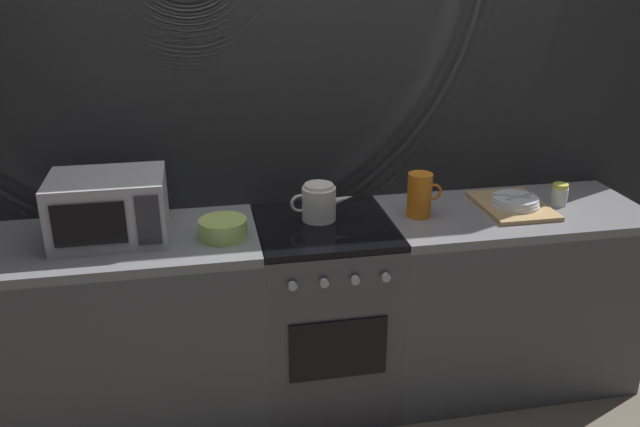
{
  "coord_description": "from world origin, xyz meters",
  "views": [
    {
      "loc": [
        -0.52,
        -2.6,
        2.02
      ],
      "look_at": [
        -0.02,
        0.0,
        0.95
      ],
      "focal_mm": 36.89,
      "sensor_mm": 36.0,
      "label": 1
    }
  ],
  "objects_px": {
    "kettle": "(319,202)",
    "pitcher": "(420,195)",
    "mixing_bowl": "(223,228)",
    "spice_jar": "(559,195)",
    "stove_unit": "(324,313)",
    "microwave": "(109,208)",
    "dish_pile": "(514,204)"
  },
  "relations": [
    {
      "from": "kettle",
      "to": "pitcher",
      "type": "distance_m",
      "value": 0.45
    },
    {
      "from": "mixing_bowl",
      "to": "spice_jar",
      "type": "relative_size",
      "value": 1.9
    },
    {
      "from": "kettle",
      "to": "mixing_bowl",
      "type": "distance_m",
      "value": 0.45
    },
    {
      "from": "mixing_bowl",
      "to": "spice_jar",
      "type": "xyz_separation_m",
      "value": [
        1.57,
        0.08,
        0.01
      ]
    },
    {
      "from": "stove_unit",
      "to": "pitcher",
      "type": "bearing_deg",
      "value": 1.63
    },
    {
      "from": "spice_jar",
      "to": "mixing_bowl",
      "type": "bearing_deg",
      "value": -177.23
    },
    {
      "from": "stove_unit",
      "to": "microwave",
      "type": "bearing_deg",
      "value": 178.57
    },
    {
      "from": "microwave",
      "to": "mixing_bowl",
      "type": "xyz_separation_m",
      "value": [
        0.45,
        -0.08,
        -0.1
      ]
    },
    {
      "from": "stove_unit",
      "to": "kettle",
      "type": "distance_m",
      "value": 0.53
    },
    {
      "from": "kettle",
      "to": "mixing_bowl",
      "type": "bearing_deg",
      "value": -164.95
    },
    {
      "from": "stove_unit",
      "to": "mixing_bowl",
      "type": "relative_size",
      "value": 4.5
    },
    {
      "from": "kettle",
      "to": "dish_pile",
      "type": "xyz_separation_m",
      "value": [
        0.91,
        -0.04,
        -0.06
      ]
    },
    {
      "from": "stove_unit",
      "to": "spice_jar",
      "type": "relative_size",
      "value": 8.57
    },
    {
      "from": "pitcher",
      "to": "spice_jar",
      "type": "bearing_deg",
      "value": 0.27
    },
    {
      "from": "microwave",
      "to": "mixing_bowl",
      "type": "relative_size",
      "value": 2.3
    },
    {
      "from": "kettle",
      "to": "pitcher",
      "type": "relative_size",
      "value": 1.42
    },
    {
      "from": "microwave",
      "to": "spice_jar",
      "type": "height_order",
      "value": "microwave"
    },
    {
      "from": "pitcher",
      "to": "spice_jar",
      "type": "height_order",
      "value": "pitcher"
    },
    {
      "from": "spice_jar",
      "to": "microwave",
      "type": "bearing_deg",
      "value": 179.81
    },
    {
      "from": "dish_pile",
      "to": "spice_jar",
      "type": "bearing_deg",
      "value": 0.32
    },
    {
      "from": "kettle",
      "to": "mixing_bowl",
      "type": "height_order",
      "value": "kettle"
    },
    {
      "from": "spice_jar",
      "to": "stove_unit",
      "type": "bearing_deg",
      "value": -179.2
    },
    {
      "from": "dish_pile",
      "to": "stove_unit",
      "type": "bearing_deg",
      "value": -179.08
    },
    {
      "from": "stove_unit",
      "to": "mixing_bowl",
      "type": "xyz_separation_m",
      "value": [
        -0.44,
        -0.06,
        0.49
      ]
    },
    {
      "from": "pitcher",
      "to": "dish_pile",
      "type": "xyz_separation_m",
      "value": [
        0.46,
        0.0,
        -0.08
      ]
    },
    {
      "from": "stove_unit",
      "to": "microwave",
      "type": "distance_m",
      "value": 1.07
    },
    {
      "from": "stove_unit",
      "to": "microwave",
      "type": "height_order",
      "value": "microwave"
    },
    {
      "from": "microwave",
      "to": "pitcher",
      "type": "xyz_separation_m",
      "value": [
        1.33,
        -0.01,
        -0.03
      ]
    },
    {
      "from": "microwave",
      "to": "dish_pile",
      "type": "relative_size",
      "value": 1.15
    },
    {
      "from": "microwave",
      "to": "spice_jar",
      "type": "relative_size",
      "value": 4.38
    },
    {
      "from": "stove_unit",
      "to": "dish_pile",
      "type": "bearing_deg",
      "value": 0.92
    },
    {
      "from": "microwave",
      "to": "spice_jar",
      "type": "distance_m",
      "value": 2.02
    }
  ]
}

